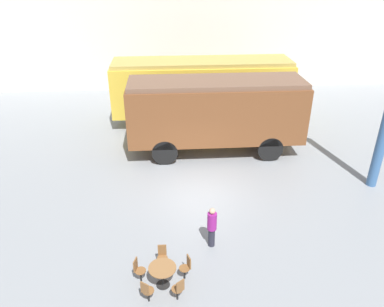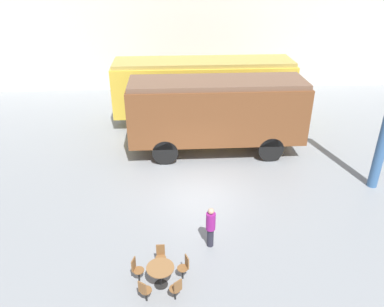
{
  "view_description": "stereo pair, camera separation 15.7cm",
  "coord_description": "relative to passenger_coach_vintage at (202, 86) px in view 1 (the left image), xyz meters",
  "views": [
    {
      "loc": [
        -1.33,
        -13.72,
        9.23
      ],
      "look_at": [
        -0.26,
        1.0,
        1.6
      ],
      "focal_mm": 35.0,
      "sensor_mm": 36.0,
      "label": 1
    },
    {
      "loc": [
        -1.17,
        -13.73,
        9.23
      ],
      "look_at": [
        -0.26,
        1.0,
        1.6
      ],
      "focal_mm": 35.0,
      "sensor_mm": 36.0,
      "label": 2
    }
  ],
  "objects": [
    {
      "name": "cafe_chair_1",
      "position": [
        -3.0,
        -14.26,
        -1.81
      ],
      "size": [
        0.4,
        0.4,
        0.87
      ],
      "rotation": [
        0.0,
        0.0,
        7.23
      ],
      "color": "black",
      "rests_on": "ground_plane"
    },
    {
      "name": "cafe_chair_0",
      "position": [
        -3.3,
        -13.35,
        -1.81
      ],
      "size": [
        0.39,
        0.37,
        0.87
      ],
      "rotation": [
        0.0,
        0.0,
        5.98
      ],
      "color": "black",
      "rests_on": "ground_plane"
    },
    {
      "name": "cafe_chair_4",
      "position": [
        -2.53,
        -12.78,
        -1.81
      ],
      "size": [
        0.36,
        0.36,
        0.87
      ],
      "rotation": [
        0.0,
        0.0,
        11.0
      ],
      "color": "black",
      "rests_on": "ground_plane"
    },
    {
      "name": "cafe_chair_3",
      "position": [
        -1.75,
        -13.34,
        -1.81
      ],
      "size": [
        0.39,
        0.37,
        0.87
      ],
      "rotation": [
        0.0,
        0.0,
        9.75
      ],
      "color": "black",
      "rests_on": "ground_plane"
    },
    {
      "name": "cafe_table_near",
      "position": [
        -2.53,
        -13.6,
        -1.73
      ],
      "size": [
        0.88,
        0.88,
        0.74
      ],
      "color": "black",
      "rests_on": "ground_plane"
    },
    {
      "name": "ground_plane",
      "position": [
        -0.9,
        -8.61,
        -2.32
      ],
      "size": [
        80.0,
        80.0,
        0.0
      ],
      "primitive_type": "plane",
      "color": "gray"
    },
    {
      "name": "backdrop_wall",
      "position": [
        -0.9,
        7.07,
        2.18
      ],
      "size": [
        44.0,
        0.15,
        9.0
      ],
      "color": "silver",
      "rests_on": "ground_plane"
    },
    {
      "name": "cafe_chair_2",
      "position": [
        -2.04,
        -14.25,
        -1.81
      ],
      "size": [
        0.4,
        0.4,
        0.87
      ],
      "rotation": [
        0.0,
        0.0,
        8.49
      ],
      "color": "black",
      "rests_on": "ground_plane"
    },
    {
      "name": "passenger_coach_wooden",
      "position": [
        0.31,
        -4.33,
        0.06
      ],
      "size": [
        8.99,
        2.72,
        3.97
      ],
      "color": "brown",
      "rests_on": "ground_plane"
    },
    {
      "name": "passenger_coach_vintage",
      "position": [
        0.0,
        0.0,
        0.0
      ],
      "size": [
        10.94,
        2.75,
        3.94
      ],
      "color": "gold",
      "rests_on": "ground_plane"
    },
    {
      "name": "visitor_person",
      "position": [
        -0.76,
        -11.83,
        -1.44
      ],
      "size": [
        0.34,
        0.34,
        1.63
      ],
      "color": "#262633",
      "rests_on": "ground_plane"
    }
  ]
}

